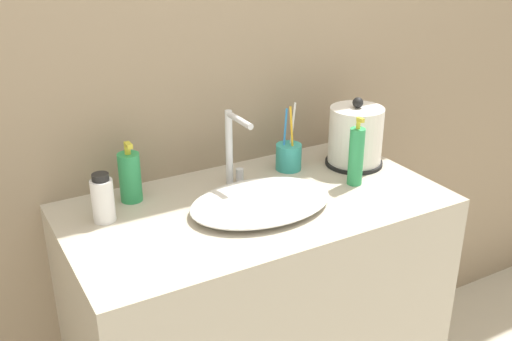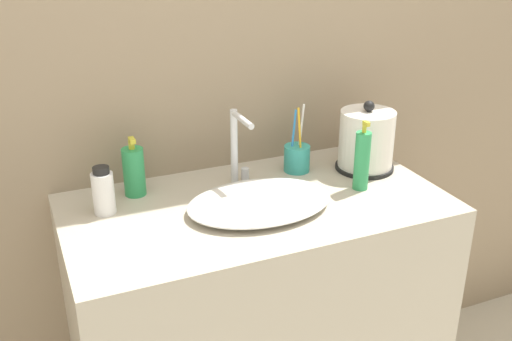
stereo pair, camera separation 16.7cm
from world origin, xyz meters
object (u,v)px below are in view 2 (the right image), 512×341
Objects in this scene: toothbrush_cup at (297,157)px; shampoo_bottle at (362,160)px; electric_kettle at (366,142)px; mouthwash_bottle at (103,191)px; faucet at (237,144)px; lotion_bottle at (134,171)px.

toothbrush_cup is 1.03× the size of shampoo_bottle.
toothbrush_cup is at bearing 160.91° from electric_kettle.
shampoo_bottle is (0.11, -0.20, 0.05)m from toothbrush_cup.
shampoo_bottle reaches higher than mouthwash_bottle.
faucet is 0.23m from toothbrush_cup.
mouthwash_bottle is at bearing -141.40° from lotion_bottle.
lotion_bottle is 0.67m from shampoo_bottle.
faucet is 1.02× the size of electric_kettle.
electric_kettle is 0.73m from lotion_bottle.
lotion_bottle is at bearing 160.21° from shampoo_bottle.
faucet is at bearing -9.52° from lotion_bottle.
mouthwash_bottle is (-0.83, 0.02, -0.03)m from electric_kettle.
faucet is 1.30× the size of lotion_bottle.
electric_kettle is at bearing -7.12° from faucet.
faucet is 1.70× the size of mouthwash_bottle.
toothbrush_cup is (0.21, 0.02, -0.08)m from faucet.
electric_kettle is at bearing -19.09° from toothbrush_cup.
faucet is at bearing 151.66° from shampoo_bottle.
electric_kettle reaches higher than toothbrush_cup.
toothbrush_cup is at bearing 120.41° from shampoo_bottle.
electric_kettle reaches higher than lotion_bottle.
toothbrush_cup is 0.23m from shampoo_bottle.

